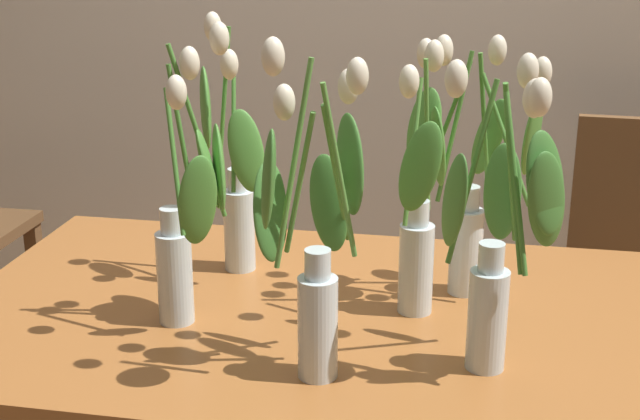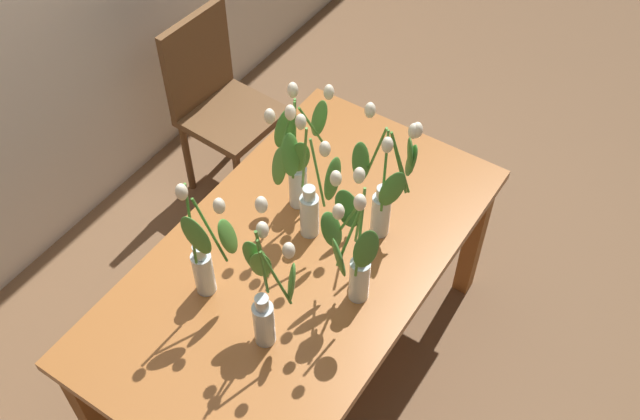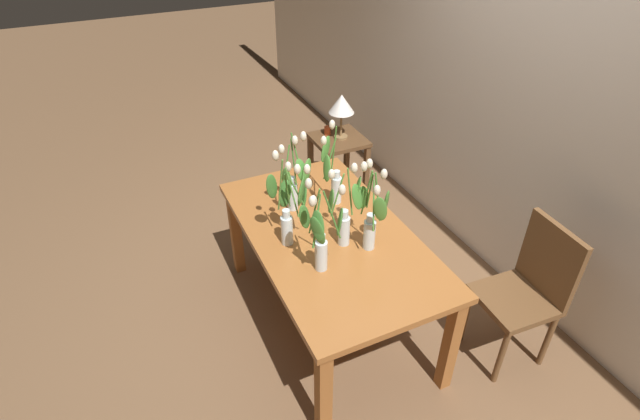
% 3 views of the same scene
% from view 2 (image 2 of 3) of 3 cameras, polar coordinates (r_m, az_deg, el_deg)
% --- Properties ---
extents(ground_plane, '(18.00, 18.00, 0.00)m').
position_cam_2_polar(ground_plane, '(3.23, -1.42, -11.62)').
color(ground_plane, brown).
extents(dining_table, '(1.60, 0.90, 0.74)m').
position_cam_2_polar(dining_table, '(2.69, -1.68, -4.82)').
color(dining_table, '#A3602D').
rests_on(dining_table, ground).
extents(tulip_vase_0, '(0.28, 0.22, 0.53)m').
position_cam_2_polar(tulip_vase_0, '(2.61, -1.77, 3.82)').
color(tulip_vase_0, silver).
rests_on(tulip_vase_0, dining_table).
extents(tulip_vase_1, '(0.18, 0.15, 0.56)m').
position_cam_2_polar(tulip_vase_1, '(2.40, -8.77, -3.69)').
color(tulip_vase_1, silver).
rests_on(tulip_vase_1, dining_table).
extents(tulip_vase_2, '(0.22, 0.25, 0.54)m').
position_cam_2_polar(tulip_vase_2, '(2.52, 5.16, 1.74)').
color(tulip_vase_2, silver).
rests_on(tulip_vase_2, dining_table).
extents(tulip_vase_3, '(0.15, 0.22, 0.57)m').
position_cam_2_polar(tulip_vase_3, '(2.28, -4.13, -6.67)').
color(tulip_vase_3, silver).
rests_on(tulip_vase_3, dining_table).
extents(tulip_vase_4, '(0.20, 0.24, 0.57)m').
position_cam_2_polar(tulip_vase_4, '(2.34, 2.56, -3.35)').
color(tulip_vase_4, silver).
rests_on(tulip_vase_4, dining_table).
extents(tulip_vase_5, '(0.11, 0.22, 0.53)m').
position_cam_2_polar(tulip_vase_5, '(2.54, -0.76, 0.95)').
color(tulip_vase_5, silver).
rests_on(tulip_vase_5, dining_table).
extents(dining_chair, '(0.42, 0.42, 0.93)m').
position_cam_2_polar(dining_chair, '(3.56, -7.83, 8.48)').
color(dining_chair, brown).
rests_on(dining_chair, ground).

